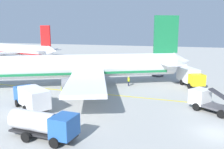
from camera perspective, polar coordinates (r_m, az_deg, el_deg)
airliner_foreground at (r=40.50m, az=-8.89°, el=1.91°), size 32.20×38.02×11.90m
airliner_mid_apron at (r=84.31m, az=-21.85°, el=5.50°), size 30.96×37.12×10.74m
service_truck_fuel at (r=30.17m, az=-18.72°, el=-5.11°), size 5.28×6.69×2.71m
service_truck_baggage at (r=42.78m, az=18.15°, el=-0.44°), size 6.55×4.96×2.94m
service_truck_catering at (r=30.32m, az=22.29°, el=-6.00°), size 5.55×6.88×2.78m
service_truck_pushback at (r=21.90m, az=-15.96°, el=-11.26°), size 2.61×6.37×2.40m
cargo_container_near at (r=49.98m, az=10.89°, el=0.68°), size 2.29×2.29×2.06m
crew_marshaller at (r=40.56m, az=3.99°, el=-1.39°), size 0.52×0.45×1.71m
crew_loader_left at (r=34.95m, az=-11.73°, el=-3.58°), size 0.63×0.28×1.67m
apron_guide_line at (r=36.37m, az=-4.90°, el=-4.43°), size 0.30×60.00×0.01m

